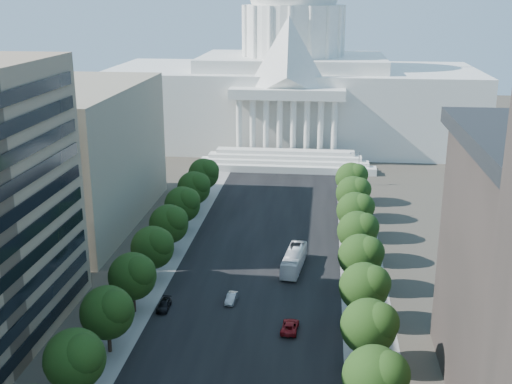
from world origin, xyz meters
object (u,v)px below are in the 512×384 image
(car_red, at_px, (290,326))
(city_bus, at_px, (294,260))
(car_silver, at_px, (231,298))
(car_dark_b, at_px, (164,305))

(car_red, height_order, city_bus, city_bus)
(car_silver, xyz_separation_m, car_red, (10.13, -8.37, 0.03))
(car_silver, relative_size, car_dark_b, 0.93)
(car_dark_b, height_order, city_bus, city_bus)
(car_dark_b, relative_size, city_bus, 0.36)
(car_dark_b, bearing_deg, car_red, -13.95)
(car_red, xyz_separation_m, car_dark_b, (-20.58, 4.73, -0.07))
(car_silver, xyz_separation_m, car_dark_b, (-10.45, -3.64, -0.04))
(car_red, distance_m, car_dark_b, 21.11)
(car_red, bearing_deg, city_bus, -84.36)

